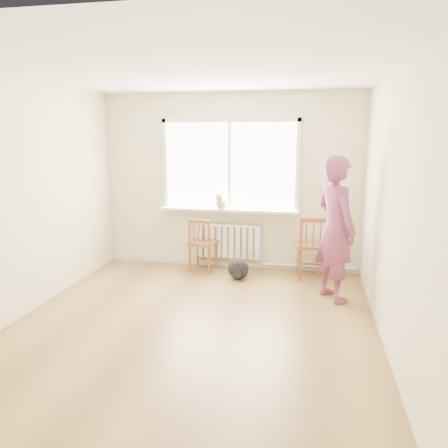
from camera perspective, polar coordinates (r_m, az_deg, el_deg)
The scene contains 13 objects.
floor at distance 4.99m, azimuth -4.05°, elevation -12.92°, with size 4.50×4.50×0.00m, color olive.
ceiling at distance 4.59m, azimuth -4.56°, elevation 19.47°, with size 4.50×4.50×0.00m, color white.
back_wall at distance 6.78m, azimuth 0.80°, elevation 5.51°, with size 4.00×0.01×2.70m, color beige.
window at distance 6.72m, azimuth 0.77°, elevation 8.14°, with size 2.12×0.05×1.42m.
windowsill at distance 6.73m, azimuth 0.62°, elevation 1.85°, with size 2.15×0.22×0.04m, color white.
radiator at distance 6.84m, azimuth 0.64°, elevation -2.17°, with size 1.00×0.12×0.55m.
heating_pipe at distance 6.86m, azimuth 11.04°, elevation -5.47°, with size 0.04×0.04×1.40m, color silver.
baseboard at distance 7.02m, azimuth 0.74°, elevation -5.19°, with size 4.00×0.03×0.08m, color beige.
chair_left at distance 6.69m, azimuth -2.90°, elevation -2.69°, with size 0.46×0.45×0.83m.
chair_right at distance 6.43m, azimuth 11.42°, elevation -3.05°, with size 0.49×0.47×0.93m.
person at distance 5.61m, azimuth 14.36°, elevation -0.64°, with size 0.67×0.44×1.83m, color #B43C68.
cat at distance 6.64m, azimuth -0.33°, elevation 2.88°, with size 0.21×0.41×0.28m.
backpack at distance 6.37m, azimuth 1.89°, elevation -5.90°, with size 0.31×0.23×0.31m, color black.
Camera 1 is at (1.22, -4.38, 2.07)m, focal length 35.00 mm.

